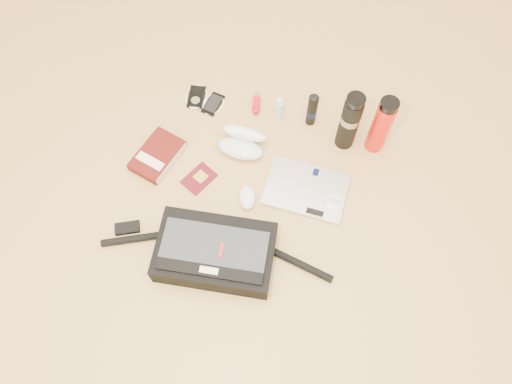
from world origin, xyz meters
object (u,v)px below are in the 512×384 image
at_px(messenger_bag, 215,252).
at_px(book, 158,156).
at_px(laptop, 306,190).
at_px(thermos_red, 381,125).
at_px(thermos_black, 350,121).

bearing_deg(messenger_bag, book, 129.66).
relative_size(laptop, thermos_red, 1.14).
distance_m(messenger_bag, book, 0.48).
relative_size(thermos_black, thermos_red, 1.02).
bearing_deg(thermos_black, thermos_red, 15.11).
height_order(messenger_bag, thermos_black, thermos_black).
height_order(book, thermos_red, thermos_red).
bearing_deg(thermos_black, book, -151.73).
height_order(messenger_bag, book, messenger_bag).
xyz_separation_m(messenger_bag, thermos_black, (0.28, 0.65, 0.09)).
height_order(laptop, book, book).
relative_size(messenger_bag, thermos_black, 2.86).
xyz_separation_m(book, thermos_black, (0.66, 0.36, 0.13)).
bearing_deg(book, messenger_bag, -28.54).
xyz_separation_m(messenger_bag, laptop, (0.21, 0.38, -0.04)).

